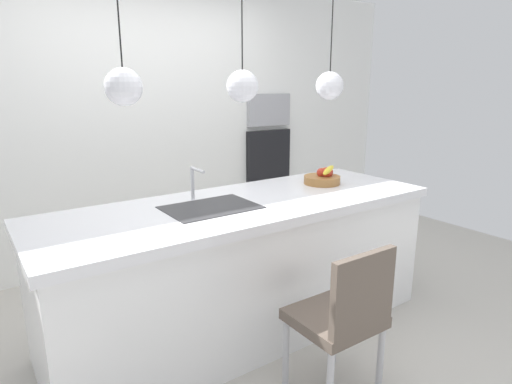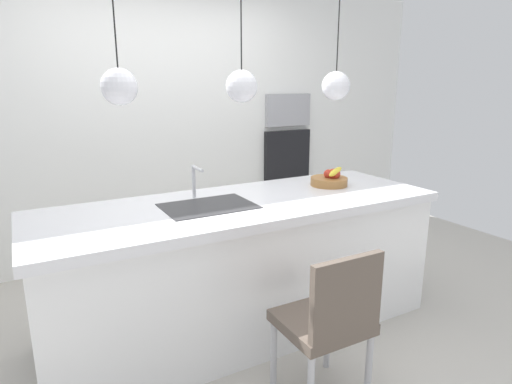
{
  "view_description": "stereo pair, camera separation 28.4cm",
  "coord_description": "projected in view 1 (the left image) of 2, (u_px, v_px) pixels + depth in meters",
  "views": [
    {
      "loc": [
        -1.48,
        -2.26,
        1.65
      ],
      "look_at": [
        0.1,
        0.0,
        0.96
      ],
      "focal_mm": 30.39,
      "sensor_mm": 36.0,
      "label": 1
    },
    {
      "loc": [
        -1.24,
        -2.41,
        1.65
      ],
      "look_at": [
        0.1,
        0.0,
        0.96
      ],
      "focal_mm": 30.39,
      "sensor_mm": 36.0,
      "label": 2
    }
  ],
  "objects": [
    {
      "name": "fruit_bowl",
      "position": [
        323.0,
        177.0,
        3.28
      ],
      "size": [
        0.27,
        0.27,
        0.15
      ],
      "color": "#9E6B38",
      "rests_on": "kitchen_island"
    },
    {
      "name": "pendant_light_left",
      "position": [
        124.0,
        86.0,
        2.22
      ],
      "size": [
        0.2,
        0.2,
        0.8
      ],
      "color": "silver"
    },
    {
      "name": "chair_near",
      "position": [
        343.0,
        314.0,
        2.23
      ],
      "size": [
        0.43,
        0.41,
        0.87
      ],
      "color": "brown",
      "rests_on": "ground"
    },
    {
      "name": "back_wall",
      "position": [
        146.0,
        122.0,
        4.02
      ],
      "size": [
        6.0,
        0.1,
        2.6
      ],
      "primitive_type": "cube",
      "color": "white",
      "rests_on": "ground"
    },
    {
      "name": "oven",
      "position": [
        268.0,
        155.0,
        4.82
      ],
      "size": [
        0.56,
        0.08,
        0.56
      ],
      "primitive_type": "cube",
      "color": "black",
      "rests_on": "back_wall"
    },
    {
      "name": "pendant_light_right",
      "position": [
        330.0,
        86.0,
        3.03
      ],
      "size": [
        0.2,
        0.2,
        0.8
      ],
      "color": "silver"
    },
    {
      "name": "pendant_light_center",
      "position": [
        242.0,
        86.0,
        2.62
      ],
      "size": [
        0.2,
        0.2,
        0.8
      ],
      "color": "silver"
    },
    {
      "name": "floor",
      "position": [
        244.0,
        327.0,
        3.02
      ],
      "size": [
        6.6,
        6.6,
        0.0
      ],
      "primitive_type": "plane",
      "color": "#BCB7AD",
      "rests_on": "ground"
    },
    {
      "name": "kitchen_island",
      "position": [
        244.0,
        266.0,
        2.91
      ],
      "size": [
        2.63,
        0.91,
        0.91
      ],
      "color": "white",
      "rests_on": "ground"
    },
    {
      "name": "faucet",
      "position": [
        194.0,
        179.0,
        2.8
      ],
      "size": [
        0.02,
        0.17,
        0.22
      ],
      "color": "silver",
      "rests_on": "kitchen_island"
    },
    {
      "name": "microwave",
      "position": [
        268.0,
        110.0,
        4.7
      ],
      "size": [
        0.54,
        0.08,
        0.34
      ],
      "primitive_type": "cube",
      "color": "#9E9EA3",
      "rests_on": "back_wall"
    },
    {
      "name": "sink_basin",
      "position": [
        211.0,
        208.0,
        2.67
      ],
      "size": [
        0.56,
        0.4,
        0.02
      ],
      "primitive_type": "cube",
      "color": "#2D2D30",
      "rests_on": "kitchen_island"
    }
  ]
}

